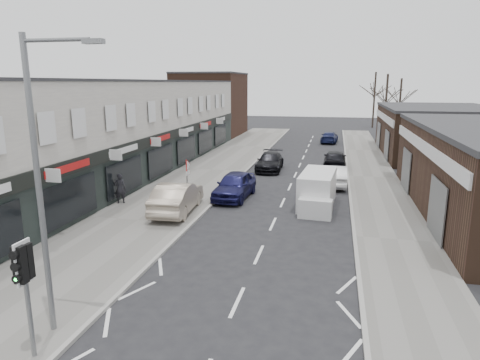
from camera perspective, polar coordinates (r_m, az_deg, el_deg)
The scene contains 20 objects.
ground at distance 12.71m, azimuth -2.52°, elevation -20.18°, with size 160.00×160.00×0.00m, color black.
pavement_left at distance 34.35m, azimuth -3.88°, elevation 1.32°, with size 5.50×64.00×0.12m, color slate.
pavement_right at distance 33.12m, azimuth 17.35°, elevation 0.32°, with size 3.50×64.00×0.12m, color slate.
shop_terrace_left at distance 34.12m, azimuth -16.21°, elevation 6.69°, with size 8.00×41.00×7.10m, color silver.
brick_block_far at distance 57.70m, azimuth -3.95°, elevation 9.94°, with size 8.00×10.00×8.00m, color #41271B.
right_unit_far at distance 45.55m, azimuth 24.89°, elevation 5.80°, with size 10.00×16.00×4.50m, color #3C271B.
tree_far_a at distance 59.00m, azimuth 18.57°, elevation 5.47°, with size 3.60×3.60×8.00m, color #382D26, non-canonical shape.
tree_far_b at distance 65.22m, azimuth 20.25°, elevation 5.99°, with size 3.60×3.60×7.50m, color #382D26, non-canonical shape.
tree_far_c at distance 70.84m, azimuth 17.22°, elevation 6.70°, with size 3.60×3.60×8.50m, color #382D26, non-canonical shape.
traffic_light at distance 11.86m, azimuth -26.84°, elevation -10.96°, with size 0.28×0.60×3.10m.
street_lamp at distance 12.21m, azimuth -24.78°, elevation 0.78°, with size 2.23×0.22×8.00m.
warning_sign at distance 24.12m, azimuth -7.02°, elevation 1.48°, with size 0.12×0.80×2.70m.
white_van at distance 24.75m, azimuth 10.28°, elevation -1.37°, with size 2.09×5.15×1.96m.
sedan_on_pavement at distance 23.12m, azimuth -8.39°, elevation -2.28°, with size 1.73×4.95×1.63m, color #A39482.
pedestrian at distance 25.50m, azimuth -15.70°, elevation -1.08°, with size 0.64×0.42×1.74m, color black.
parked_car_left_a at distance 26.12m, azimuth -0.73°, elevation -0.70°, with size 1.88×4.67×1.59m, color #151544.
parked_car_left_b at distance 34.57m, azimuth 4.00°, elevation 2.47°, with size 1.96×4.83×1.40m, color black.
parked_car_right_a at distance 29.95m, azimuth 12.55°, elevation 0.57°, with size 1.49×4.26×1.40m, color silver.
parked_car_right_b at distance 36.08m, azimuth 12.54°, elevation 2.74°, with size 1.81×4.49×1.53m, color black.
parked_car_right_c at distance 51.49m, azimuth 11.83°, elevation 5.60°, with size 1.80×4.42×1.28m, color #141A40.
Camera 1 is at (2.83, -10.27, 6.93)m, focal length 32.00 mm.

